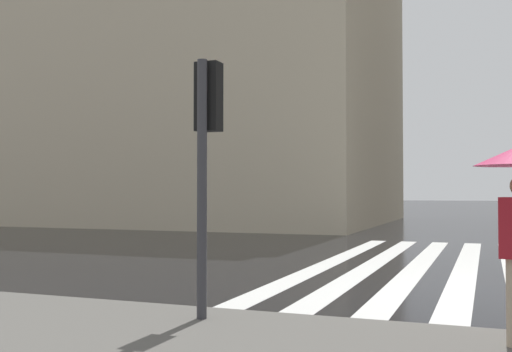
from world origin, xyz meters
name	(u,v)px	position (x,y,z in m)	size (l,w,h in m)	color
zebra_crossing	(490,268)	(4.00, 1.01, 0.00)	(13.00, 7.50, 0.01)	silver
haussmann_block_mid	(185,57)	(20.82, 17.27, 9.45)	(16.64, 22.43, 19.30)	beige
traffic_signal_post	(207,132)	(-3.56, 4.25, 2.39)	(0.44, 0.30, 3.11)	#333338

